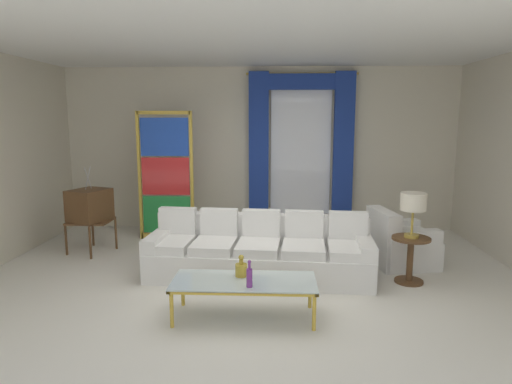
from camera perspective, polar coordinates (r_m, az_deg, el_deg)
name	(u,v)px	position (r m, az deg, el deg)	size (l,w,h in m)	color
ground_plane	(251,286)	(5.68, -0.70, -12.02)	(16.00, 16.00, 0.00)	silver
wall_rear	(260,149)	(8.36, 0.47, 5.50)	(8.00, 0.12, 3.00)	beige
ceiling_slab	(254,46)	(6.16, -0.32, 18.24)	(8.00, 7.60, 0.04)	white
curtained_window	(301,137)	(8.19, 5.80, 7.05)	(2.00, 0.17, 2.70)	white
couch_white_long	(260,253)	(5.97, 0.49, -7.83)	(2.97, 1.12, 0.86)	white
coffee_table	(244,283)	(4.75, -1.52, -11.60)	(1.50, 0.62, 0.41)	silver
bottle_blue_decanter	(241,269)	(4.82, -1.91, -9.82)	(0.13, 0.13, 0.24)	gold
bottle_crystal_tall	(249,276)	(4.52, -0.86, -10.77)	(0.06, 0.06, 0.28)	#753384
vintage_tv	(90,207)	(7.34, -20.57, -1.76)	(0.68, 0.73, 1.35)	brown
armchair_white	(399,245)	(6.72, 17.83, -6.47)	(0.94, 0.93, 0.80)	white
stained_glass_divider	(166,179)	(7.74, -11.50, 1.68)	(0.95, 0.05, 2.20)	gold
peacock_figurine	(184,234)	(7.34, -9.18, -5.34)	(0.44, 0.60, 0.50)	beige
round_side_table	(410,256)	(6.03, 19.17, -7.71)	(0.48, 0.48, 0.59)	brown
table_lamp_brass	(413,204)	(5.87, 19.53, -1.42)	(0.32, 0.32, 0.57)	#B29338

